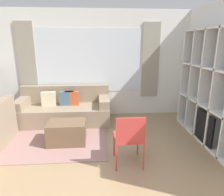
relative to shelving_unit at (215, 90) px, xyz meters
The scene contains 7 objects.
wall_back 2.95m from the shelving_unit, 144.17° to the left, with size 6.25×0.11×2.70m.
wall_right 0.38m from the shelving_unit, 34.73° to the left, with size 0.07×4.31×2.70m, color white.
area_rug 3.66m from the shelving_unit, behind, with size 2.92×1.63×0.01m, color gray.
shelving_unit is the anchor object (origin of this frame).
couch_main 3.35m from the shelving_unit, 157.87° to the left, with size 2.18×0.90×0.86m.
ottoman 2.94m from the shelving_unit, behind, with size 0.72×0.50×0.43m.
folding_chair 1.95m from the shelving_unit, 157.56° to the right, with size 0.44×0.46×0.86m.
Camera 1 is at (0.17, -2.06, 1.91)m, focal length 32.00 mm.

